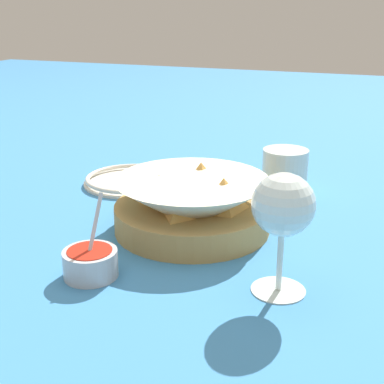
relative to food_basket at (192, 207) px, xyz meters
name	(u,v)px	position (x,y,z in m)	size (l,w,h in m)	color
ground_plane	(201,225)	(0.02, -0.01, -0.04)	(4.00, 4.00, 0.00)	teal
food_basket	(192,207)	(0.00, 0.00, 0.00)	(0.23, 0.23, 0.09)	#B2894C
sauce_cup	(90,262)	(-0.18, 0.06, -0.02)	(0.07, 0.07, 0.10)	#B7B7BC
wine_glass	(283,209)	(-0.13, -0.16, 0.07)	(0.07, 0.07, 0.15)	silver
beer_mug	(285,176)	(0.19, -0.10, 0.00)	(0.11, 0.08, 0.09)	silver
side_plate	(131,180)	(0.16, 0.19, -0.03)	(0.18, 0.18, 0.01)	silver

